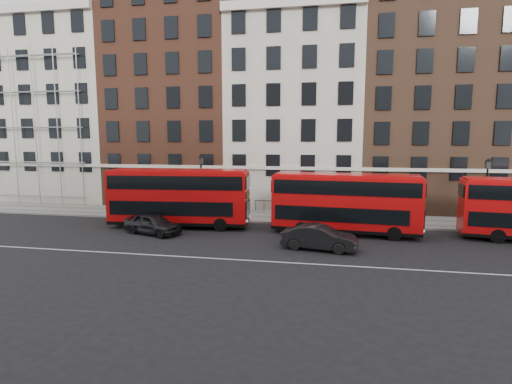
% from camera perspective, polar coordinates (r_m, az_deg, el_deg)
% --- Properties ---
extents(ground, '(120.00, 120.00, 0.00)m').
position_cam_1_polar(ground, '(24.92, 1.83, -8.49)').
color(ground, black).
rests_on(ground, ground).
extents(pavement, '(80.00, 5.00, 0.15)m').
position_cam_1_polar(pavement, '(35.02, 4.44, -3.62)').
color(pavement, slate).
rests_on(pavement, ground).
extents(kerb, '(80.00, 0.30, 0.16)m').
position_cam_1_polar(kerb, '(32.59, 3.97, -4.46)').
color(kerb, gray).
rests_on(kerb, ground).
extents(road_centre_line, '(70.00, 0.12, 0.01)m').
position_cam_1_polar(road_centre_line, '(23.03, 1.07, -9.86)').
color(road_centre_line, white).
rests_on(road_centre_line, ground).
extents(building_terrace, '(64.00, 11.95, 22.00)m').
position_cam_1_polar(building_terrace, '(41.84, 5.27, 12.21)').
color(building_terrace, '#B6AF9E').
rests_on(building_terrace, ground).
extents(bus_b, '(11.00, 3.48, 4.55)m').
position_cam_1_polar(bus_b, '(31.66, -11.01, -0.61)').
color(bus_b, red).
rests_on(bus_b, ground).
extents(bus_c, '(10.62, 3.34, 4.39)m').
position_cam_1_polar(bus_c, '(29.51, 12.55, -1.42)').
color(bus_c, red).
rests_on(bus_c, ground).
extents(car_rear, '(4.84, 3.14, 1.53)m').
position_cam_1_polar(car_rear, '(30.10, -14.53, -4.39)').
color(car_rear, black).
rests_on(car_rear, ground).
extents(car_front, '(4.90, 2.39, 1.55)m').
position_cam_1_polar(car_front, '(25.47, 9.02, -6.43)').
color(car_front, black).
rests_on(car_front, ground).
extents(lamp_post_left, '(0.44, 0.44, 5.33)m').
position_cam_1_polar(lamp_post_left, '(34.79, -7.82, 1.27)').
color(lamp_post_left, black).
rests_on(lamp_post_left, pavement).
extents(lamp_post_right, '(0.44, 0.44, 5.33)m').
position_cam_1_polar(lamp_post_right, '(34.29, 30.01, 0.20)').
color(lamp_post_right, black).
rests_on(lamp_post_right, pavement).
extents(iron_railings, '(6.60, 0.06, 1.00)m').
position_cam_1_polar(iron_railings, '(37.07, 4.81, -2.08)').
color(iron_railings, black).
rests_on(iron_railings, pavement).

